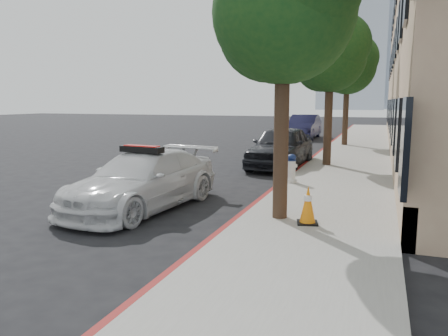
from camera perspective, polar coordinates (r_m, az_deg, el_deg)
ground at (r=11.96m, az=-4.29°, el=-3.50°), size 120.00×120.00×0.00m
sidewalk at (r=20.83m, az=16.45°, el=1.64°), size 3.20×50.00×0.15m
curb_strip at (r=20.98m, az=12.25°, el=1.85°), size 0.12×50.00×0.15m
tower_left at (r=133.79m, az=16.77°, el=20.30°), size 18.00×14.00×60.00m
tower_right at (r=147.00m, az=22.24°, el=15.79°), size 14.00×14.00×44.00m
tree_near at (r=9.00m, az=7.98°, el=19.80°), size 2.92×2.82×5.62m
tree_mid at (r=16.82m, az=13.83°, el=14.08°), size 2.77×2.64×5.43m
tree_far at (r=24.77m, az=15.91°, el=12.75°), size 3.10×3.00×5.81m
police_car at (r=10.49m, az=-10.58°, el=-1.57°), size 2.46×4.87×1.51m
parked_car_mid at (r=16.86m, az=7.46°, el=2.78°), size 2.01×4.71×1.59m
parked_car_far at (r=30.02m, az=10.40°, el=5.34°), size 1.72×4.86×1.60m
fire_hydrant at (r=13.01m, az=8.79°, el=-0.07°), size 0.36×0.32×0.84m
traffic_cone at (r=8.71m, az=10.90°, el=-4.75°), size 0.47×0.47×0.76m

